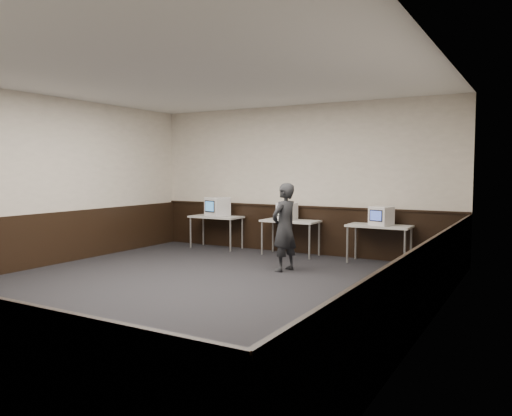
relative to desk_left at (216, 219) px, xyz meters
The scene contains 16 objects.
floor 4.13m from the desk_left, 62.18° to the right, with size 8.00×8.00×0.00m, color black.
ceiling 4.79m from the desk_left, 62.18° to the right, with size 8.00×8.00×0.00m, color white.
back_wall 2.15m from the desk_left, 11.89° to the left, with size 7.00×7.00×0.00m, color beige.
left_wall 4.05m from the desk_left, 113.96° to the right, with size 8.00×8.00×0.00m, color beige.
right_wall 6.56m from the desk_left, 33.69° to the right, with size 8.00×8.00×0.00m, color beige.
wainscot_back 1.95m from the desk_left, 11.31° to the left, with size 6.98×0.04×1.00m, color black.
wainscot_left 3.94m from the desk_left, 113.70° to the right, with size 0.04×7.98×1.00m, color black.
wainscot_right 6.48m from the desk_left, 33.79° to the right, with size 0.04×7.98×1.00m, color black.
wainscot_rail 1.96m from the desk_left, 10.73° to the left, with size 6.98×0.06×0.04m, color black.
desk_left is the anchor object (origin of this frame).
desk_center 1.90m from the desk_left, ahead, with size 1.20×0.60×0.75m.
desk_right 3.80m from the desk_left, ahead, with size 1.20×0.60×0.75m.
emac_left 0.29m from the desk_left, 23.15° to the right, with size 0.54×0.55×0.43m.
emac_center 1.82m from the desk_left, ahead, with size 0.38×0.41×0.36m.
emac_right 3.86m from the desk_left, ahead, with size 0.45×0.46×0.36m.
person 2.96m from the desk_left, 31.32° to the right, with size 0.57×0.38×1.58m, color #222327.
Camera 1 is at (4.59, -5.86, 1.80)m, focal length 35.00 mm.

